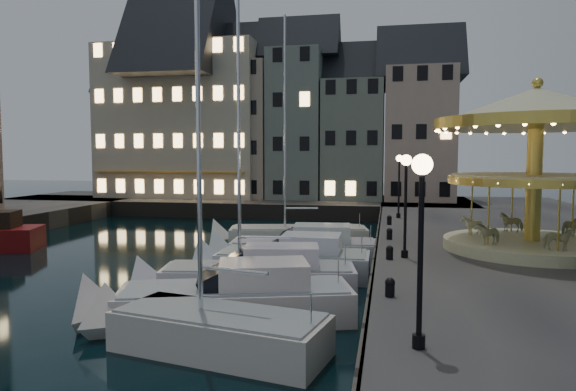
% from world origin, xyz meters
% --- Properties ---
extents(ground, '(160.00, 160.00, 0.00)m').
position_xyz_m(ground, '(0.00, 0.00, 0.00)').
color(ground, black).
rests_on(ground, ground).
extents(quay_east, '(16.00, 56.00, 1.30)m').
position_xyz_m(quay_east, '(14.00, 6.00, 0.65)').
color(quay_east, '#474442').
rests_on(quay_east, ground).
extents(quay_north, '(44.00, 12.00, 1.30)m').
position_xyz_m(quay_north, '(-8.00, 28.00, 0.65)').
color(quay_north, '#474442').
rests_on(quay_north, ground).
extents(quaywall_e, '(0.15, 44.00, 1.30)m').
position_xyz_m(quaywall_e, '(6.00, 6.00, 0.65)').
color(quaywall_e, '#47423A').
rests_on(quaywall_e, ground).
extents(quaywall_n, '(48.00, 0.15, 1.30)m').
position_xyz_m(quaywall_n, '(-6.00, 22.00, 0.65)').
color(quaywall_n, '#47423A').
rests_on(quaywall_n, ground).
extents(streetlamp_a, '(0.44, 0.44, 4.17)m').
position_xyz_m(streetlamp_a, '(7.20, -9.00, 4.02)').
color(streetlamp_a, black).
rests_on(streetlamp_a, quay_east).
extents(streetlamp_b, '(0.44, 0.44, 4.17)m').
position_xyz_m(streetlamp_b, '(7.20, 1.00, 4.02)').
color(streetlamp_b, black).
rests_on(streetlamp_b, quay_east).
extents(streetlamp_c, '(0.44, 0.44, 4.17)m').
position_xyz_m(streetlamp_c, '(7.20, 14.50, 4.02)').
color(streetlamp_c, black).
rests_on(streetlamp_c, quay_east).
extents(bollard_a, '(0.30, 0.30, 0.57)m').
position_xyz_m(bollard_a, '(6.60, -5.00, 1.60)').
color(bollard_a, black).
rests_on(bollard_a, quay_east).
extents(bollard_b, '(0.30, 0.30, 0.57)m').
position_xyz_m(bollard_b, '(6.60, 0.50, 1.60)').
color(bollard_b, black).
rests_on(bollard_b, quay_east).
extents(bollard_c, '(0.30, 0.30, 0.57)m').
position_xyz_m(bollard_c, '(6.60, 5.50, 1.60)').
color(bollard_c, black).
rests_on(bollard_c, quay_east).
extents(bollard_d, '(0.30, 0.30, 0.57)m').
position_xyz_m(bollard_d, '(6.60, 11.00, 1.60)').
color(bollard_d, black).
rests_on(bollard_d, quay_east).
extents(townhouse_na, '(5.50, 8.00, 12.80)m').
position_xyz_m(townhouse_na, '(-19.50, 30.00, 7.78)').
color(townhouse_na, gray).
rests_on(townhouse_na, quay_north).
extents(townhouse_nb, '(6.16, 8.00, 13.80)m').
position_xyz_m(townhouse_nb, '(-14.05, 30.00, 8.28)').
color(townhouse_nb, gray).
rests_on(townhouse_nb, quay_north).
extents(townhouse_nc, '(6.82, 8.00, 14.80)m').
position_xyz_m(townhouse_nc, '(-8.00, 30.00, 8.78)').
color(townhouse_nc, tan).
rests_on(townhouse_nc, quay_north).
extents(townhouse_nd, '(5.50, 8.00, 15.80)m').
position_xyz_m(townhouse_nd, '(-2.25, 30.00, 9.28)').
color(townhouse_nd, slate).
rests_on(townhouse_nd, quay_north).
extents(townhouse_ne, '(6.16, 8.00, 12.80)m').
position_xyz_m(townhouse_ne, '(3.20, 30.00, 7.78)').
color(townhouse_ne, slate).
rests_on(townhouse_ne, quay_north).
extents(townhouse_nf, '(6.82, 8.00, 13.80)m').
position_xyz_m(townhouse_nf, '(9.25, 30.00, 8.28)').
color(townhouse_nf, tan).
rests_on(townhouse_nf, quay_north).
extents(hotel_corner, '(17.60, 9.00, 16.80)m').
position_xyz_m(hotel_corner, '(-14.00, 30.00, 9.78)').
color(hotel_corner, beige).
rests_on(hotel_corner, quay_north).
extents(motorboat_a, '(7.10, 3.57, 11.72)m').
position_xyz_m(motorboat_a, '(1.45, -6.81, 0.54)').
color(motorboat_a, beige).
rests_on(motorboat_a, ground).
extents(motorboat_b, '(8.65, 4.79, 2.15)m').
position_xyz_m(motorboat_b, '(1.25, -4.29, 0.64)').
color(motorboat_b, silver).
rests_on(motorboat_b, ground).
extents(motorboat_c, '(8.58, 3.56, 11.34)m').
position_xyz_m(motorboat_c, '(1.20, -1.03, 0.68)').
color(motorboat_c, silver).
rests_on(motorboat_c, ground).
extents(motorboat_d, '(7.78, 2.68, 2.15)m').
position_xyz_m(motorboat_d, '(1.98, 2.16, 0.64)').
color(motorboat_d, silver).
rests_on(motorboat_d, ground).
extents(motorboat_e, '(8.52, 3.24, 2.15)m').
position_xyz_m(motorboat_e, '(1.98, 5.26, 0.64)').
color(motorboat_e, silver).
rests_on(motorboat_e, ground).
extents(motorboat_f, '(9.31, 4.07, 12.33)m').
position_xyz_m(motorboat_f, '(0.65, 10.01, 0.53)').
color(motorboat_f, silver).
rests_on(motorboat_f, ground).
extents(carousel, '(8.51, 8.51, 7.44)m').
position_xyz_m(carousel, '(12.69, 3.65, 6.20)').
color(carousel, beige).
rests_on(carousel, quay_east).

